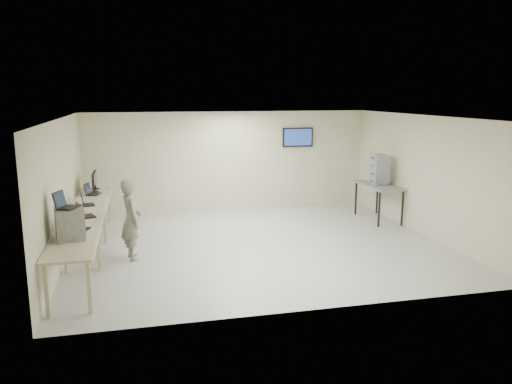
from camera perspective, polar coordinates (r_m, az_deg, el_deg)
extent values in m
cube|color=silver|center=(11.10, 0.24, -6.03)|extent=(8.00, 7.00, 0.01)
cube|color=white|center=(10.62, 0.25, 8.56)|extent=(8.00, 7.00, 0.01)
cube|color=beige|center=(14.16, -3.07, 3.52)|extent=(8.00, 0.01, 2.80)
cube|color=beige|center=(7.49, 6.51, -3.47)|extent=(8.00, 0.01, 2.80)
cube|color=beige|center=(10.59, -21.30, 0.16)|extent=(0.01, 7.00, 2.80)
cube|color=beige|center=(12.32, 18.66, 1.79)|extent=(0.01, 7.00, 2.80)
cube|color=black|center=(14.55, 4.74, 6.28)|extent=(0.15, 0.04, 0.15)
cube|color=black|center=(14.51, 4.79, 6.26)|extent=(0.90, 0.06, 0.55)
cube|color=navy|center=(14.48, 4.83, 6.25)|extent=(0.82, 0.01, 0.47)
cube|color=beige|center=(10.65, -18.97, -2.49)|extent=(0.75, 6.00, 0.04)
cube|color=#BAB090|center=(10.62, -16.95, -2.57)|extent=(0.02, 6.00, 0.06)
cube|color=#BAB090|center=(8.12, -22.83, -10.33)|extent=(0.06, 0.06, 0.86)
cube|color=#BAB090|center=(8.03, -18.54, -10.25)|extent=(0.06, 0.06, 0.86)
cube|color=#BAB090|center=(9.94, -21.03, -6.28)|extent=(0.06, 0.06, 0.86)
cube|color=#BAB090|center=(9.87, -17.56, -6.17)|extent=(0.06, 0.06, 0.86)
cube|color=#BAB090|center=(11.66, -19.88, -3.68)|extent=(0.06, 0.06, 0.86)
cube|color=#BAB090|center=(11.60, -16.94, -3.56)|extent=(0.06, 0.06, 0.86)
cube|color=#BAB090|center=(13.54, -18.98, -1.61)|extent=(0.06, 0.06, 0.86)
cube|color=#BAB090|center=(13.49, -16.45, -1.50)|extent=(0.06, 0.06, 0.86)
cube|color=gray|center=(8.85, -20.50, -3.41)|extent=(0.53, 0.58, 0.53)
cube|color=black|center=(8.79, -20.63, -1.67)|extent=(0.38, 0.44, 0.02)
cube|color=black|center=(8.78, -21.57, -0.77)|extent=(0.19, 0.36, 0.27)
cube|color=#192235|center=(8.78, -21.47, -0.76)|extent=(0.15, 0.31, 0.22)
cube|color=black|center=(9.38, -19.58, -4.14)|extent=(0.39, 0.46, 0.02)
cube|color=black|center=(9.36, -20.50, -3.26)|extent=(0.18, 0.38, 0.28)
cube|color=#192235|center=(9.35, -20.40, -3.26)|extent=(0.15, 0.33, 0.23)
cube|color=black|center=(10.38, -18.74, -2.65)|extent=(0.38, 0.44, 0.02)
cube|color=black|center=(10.36, -19.53, -1.89)|extent=(0.19, 0.36, 0.27)
cube|color=#192235|center=(10.36, -19.44, -1.89)|extent=(0.15, 0.31, 0.22)
cube|color=black|center=(11.44, -18.60, -1.39)|extent=(0.30, 0.38, 0.02)
cube|color=black|center=(11.42, -19.25, -0.76)|extent=(0.12, 0.33, 0.24)
cube|color=#192235|center=(11.42, -19.18, -0.76)|extent=(0.09, 0.29, 0.20)
cube|color=black|center=(12.59, -18.07, -0.25)|extent=(0.35, 0.42, 0.02)
cube|color=black|center=(12.57, -18.71, 0.37)|extent=(0.15, 0.35, 0.26)
cube|color=#192235|center=(12.57, -18.64, 0.37)|extent=(0.12, 0.31, 0.22)
cylinder|color=black|center=(12.96, -17.99, 0.06)|extent=(0.20, 0.20, 0.02)
cube|color=black|center=(12.94, -18.02, 0.44)|extent=(0.04, 0.03, 0.16)
cube|color=black|center=(12.91, -18.07, 1.34)|extent=(0.05, 0.46, 0.31)
cube|color=#192235|center=(12.90, -17.95, 1.34)|extent=(0.00, 0.42, 0.26)
cylinder|color=black|center=(13.32, -17.87, 0.36)|extent=(0.21, 0.21, 0.02)
cube|color=black|center=(13.31, -17.89, 0.75)|extent=(0.04, 0.03, 0.17)
cube|color=black|center=(13.27, -17.95, 1.64)|extent=(0.05, 0.47, 0.31)
cube|color=#192235|center=(13.27, -17.82, 1.64)|extent=(0.00, 0.43, 0.27)
imported|color=gray|center=(10.27, -14.09, -3.08)|extent=(0.52, 0.67, 1.63)
cube|color=gray|center=(13.44, 13.87, 0.74)|extent=(0.74, 1.58, 0.04)
cube|color=black|center=(12.79, 13.89, -1.95)|extent=(0.04, 0.04, 0.90)
cube|color=black|center=(14.00, 11.35, -0.72)|extent=(0.04, 0.04, 0.90)
cube|color=black|center=(13.09, 16.38, -1.78)|extent=(0.04, 0.04, 0.90)
cube|color=black|center=(14.27, 13.67, -0.59)|extent=(0.04, 0.04, 0.90)
cube|color=#8B94A1|center=(13.41, 13.82, 1.25)|extent=(0.38, 0.42, 0.20)
cube|color=#8B94A1|center=(13.37, 13.86, 2.09)|extent=(0.38, 0.42, 0.20)
cube|color=#8B94A1|center=(13.34, 13.90, 2.94)|extent=(0.38, 0.42, 0.20)
cube|color=#8B94A1|center=(13.32, 13.94, 3.80)|extent=(0.38, 0.42, 0.20)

